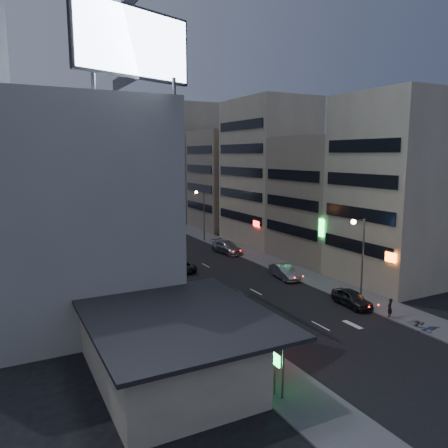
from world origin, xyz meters
TOP-DOWN VIEW (x-y plane):
  - ground at (0.00, 0.00)m, footprint 180.00×180.00m
  - sidewalk_left at (-8.00, 30.00)m, footprint 4.00×120.00m
  - sidewalk_right at (8.00, 30.00)m, footprint 4.00×120.00m
  - food_court at (-13.90, 2.00)m, footprint 11.00×13.00m
  - white_building at (-17.00, 20.00)m, footprint 14.00×24.00m
  - shophouse_near at (15.00, 10.50)m, footprint 10.00×11.00m
  - shophouse_mid at (15.50, 22.00)m, footprint 11.00×12.00m
  - shophouse_far at (15.00, 35.00)m, footprint 10.00×14.00m
  - far_left_a at (-15.50, 45.00)m, footprint 11.00×10.00m
  - far_left_b at (-16.00, 58.00)m, footprint 12.00×10.00m
  - far_right_a at (15.50, 50.00)m, footprint 11.00×12.00m
  - far_right_b at (16.00, 64.00)m, footprint 12.00×12.00m
  - billboard at (-12.99, 9.97)m, footprint 9.52×3.75m
  - street_lamp_right_near at (5.90, 6.00)m, footprint 1.60×0.44m
  - street_lamp_left at (-5.90, 22.00)m, footprint 1.60×0.44m
  - street_lamp_right_far at (5.90, 40.00)m, footprint 1.60×0.44m
  - parked_car_right_near at (5.60, 6.39)m, footprint 2.13×4.56m
  - parked_car_right_mid at (5.35, 16.68)m, footprint 2.19×4.85m
  - parked_car_left at (-3.69, 24.96)m, footprint 2.57×4.79m
  - parked_car_right_far at (5.60, 30.89)m, footprint 2.94×5.93m
  - road_car_blue at (-4.55, 5.50)m, footprint 1.83×4.49m
  - road_car_silver at (-3.80, 12.15)m, footprint 2.89×5.44m
  - person at (6.30, 2.65)m, footprint 0.68×0.55m
  - scooter_silver_a at (8.18, -0.50)m, footprint 1.18×1.76m
  - scooter_blue at (7.52, -0.42)m, footprint 0.82×1.96m
  - scooter_black_b at (7.54, 0.76)m, footprint 1.29×1.91m
  - scooter_silver_b at (7.60, 1.20)m, footprint 0.89×1.80m

SIDE VIEW (x-z plane):
  - ground at x=0.00m, z-range 0.00..0.00m
  - sidewalk_left at x=-8.00m, z-range 0.00..0.12m
  - sidewalk_right at x=8.00m, z-range 0.00..0.12m
  - scooter_silver_a at x=8.18m, z-range 0.12..1.14m
  - parked_car_left at x=-3.69m, z-range 0.00..1.28m
  - scooter_silver_b at x=7.60m, z-range 0.12..1.17m
  - scooter_black_b at x=7.54m, z-range 0.12..1.23m
  - scooter_blue at x=7.52m, z-range 0.12..1.28m
  - road_car_blue at x=-4.55m, z-range 0.00..1.45m
  - road_car_silver at x=-3.80m, z-range 0.00..1.50m
  - parked_car_right_near at x=5.60m, z-range 0.00..1.51m
  - parked_car_right_mid at x=5.35m, z-range 0.00..1.55m
  - parked_car_right_far at x=5.60m, z-range 0.00..1.66m
  - person at x=6.30m, z-range 0.12..1.74m
  - food_court at x=-13.90m, z-range 0.05..3.92m
  - street_lamp_right_near at x=5.90m, z-range 1.35..9.37m
  - street_lamp_left at x=-5.90m, z-range 1.35..9.37m
  - street_lamp_right_far at x=5.90m, z-range 1.35..9.37m
  - far_left_b at x=-16.00m, z-range 0.00..15.00m
  - shophouse_mid at x=15.50m, z-range 0.00..16.00m
  - white_building at x=-17.00m, z-range 0.00..18.00m
  - far_right_a at x=15.50m, z-range 0.00..18.00m
  - shophouse_near at x=15.00m, z-range 0.00..20.00m
  - far_left_a at x=-15.50m, z-range 0.00..20.00m
  - shophouse_far at x=15.00m, z-range 0.00..22.00m
  - far_right_b at x=16.00m, z-range 0.00..24.00m
  - billboard at x=-12.99m, z-range 18.56..24.76m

